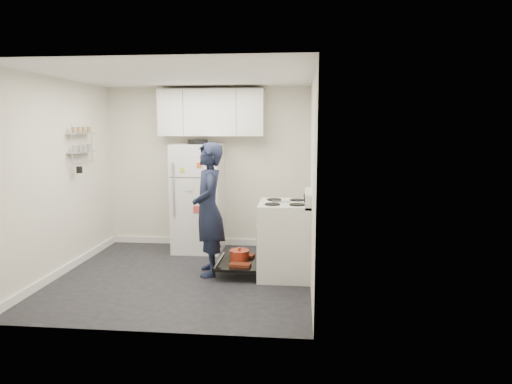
# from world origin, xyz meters

# --- Properties ---
(room) EXTENTS (3.21, 3.21, 2.51)m
(room) POSITION_xyz_m (-0.03, 0.03, 1.21)
(room) COLOR black
(room) RESTS_ON ground
(electric_range) EXTENTS (0.66, 0.76, 1.10)m
(electric_range) POSITION_xyz_m (1.26, 0.15, 0.47)
(electric_range) COLOR silver
(electric_range) RESTS_ON ground
(open_oven_door) EXTENTS (0.55, 0.70, 0.21)m
(open_oven_door) POSITION_xyz_m (0.68, 0.18, 0.18)
(open_oven_door) COLOR black
(open_oven_door) RESTS_ON ground
(refrigerator) EXTENTS (0.72, 0.74, 1.70)m
(refrigerator) POSITION_xyz_m (-0.08, 1.25, 0.82)
(refrigerator) COLOR silver
(refrigerator) RESTS_ON ground
(upper_cabinets) EXTENTS (1.60, 0.33, 0.70)m
(upper_cabinets) POSITION_xyz_m (0.10, 1.43, 2.10)
(upper_cabinets) COLOR silver
(upper_cabinets) RESTS_ON room
(wall_shelf_rack) EXTENTS (0.14, 0.60, 0.61)m
(wall_shelf_rack) POSITION_xyz_m (-1.52, 0.49, 1.68)
(wall_shelf_rack) COLOR #B2B2B7
(wall_shelf_rack) RESTS_ON room
(person) EXTENTS (0.55, 0.70, 1.70)m
(person) POSITION_xyz_m (0.30, 0.13, 0.85)
(person) COLOR black
(person) RESTS_ON ground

